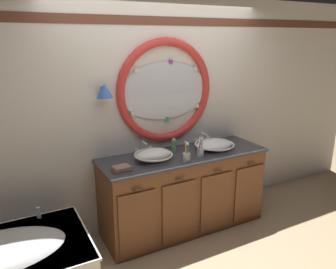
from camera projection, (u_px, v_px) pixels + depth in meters
ground_plane at (184, 240)px, 3.67m from camera, size 14.00×14.00×0.00m
back_wall_assembly at (160, 112)px, 3.79m from camera, size 6.40×0.26×2.60m
vanity_counter at (184, 191)px, 3.81m from camera, size 1.91×0.65×0.91m
sink_basin_left at (153, 155)px, 3.47m from camera, size 0.41×0.41×0.13m
sink_basin_right at (214, 144)px, 3.82m from camera, size 0.46×0.46×0.11m
faucet_set_left at (144, 149)px, 3.68m from camera, size 0.21×0.11×0.14m
faucet_set_right at (203, 139)px, 4.03m from camera, size 0.22×0.15×0.14m
toothbrush_holder_left at (187, 156)px, 3.45m from camera, size 0.08×0.08×0.22m
toothbrush_holder_right at (201, 151)px, 3.57m from camera, size 0.08×0.08×0.22m
soap_dispenser at (174, 145)px, 3.75m from camera, size 0.05×0.06×0.16m
folded_hand_towel at (122, 168)px, 3.21m from camera, size 0.18×0.13×0.04m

